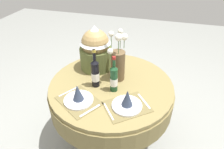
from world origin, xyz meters
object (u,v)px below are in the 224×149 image
dining_table (111,95)px  wine_bottle_left (95,73)px  place_setting_right (127,102)px  wine_bottle_centre (114,78)px  place_setting_left (78,97)px  gift_tub_back_left (95,47)px  flower_vase (118,62)px

dining_table → wine_bottle_left: (-0.13, -0.07, 0.28)m
place_setting_right → wine_bottle_centre: bearing=131.5°
place_setting_right → wine_bottle_centre: wine_bottle_centre is taller
wine_bottle_centre → place_setting_right: bearing=-48.5°
place_setting_left → wine_bottle_centre: size_ratio=1.28×
place_setting_left → wine_bottle_left: 0.26m
dining_table → wine_bottle_centre: (0.05, -0.09, 0.27)m
dining_table → place_setting_right: size_ratio=2.70×
dining_table → wine_bottle_centre: 0.29m
place_setting_right → gift_tub_back_left: (-0.42, 0.49, 0.19)m
place_setting_left → flower_vase: size_ratio=0.92×
place_setting_right → gift_tub_back_left: bearing=131.2°
gift_tub_back_left → flower_vase: bearing=-26.8°
place_setting_right → wine_bottle_left: wine_bottle_left is taller
dining_table → wine_bottle_left: bearing=-152.4°
gift_tub_back_left → place_setting_right: bearing=-48.8°
place_setting_right → wine_bottle_left: size_ratio=1.18×
gift_tub_back_left → wine_bottle_centre: bearing=-49.0°
wine_bottle_left → wine_bottle_centre: wine_bottle_left is taller
wine_bottle_centre → gift_tub_back_left: size_ratio=0.75×
gift_tub_back_left → wine_bottle_left: bearing=-71.6°
place_setting_right → wine_bottle_left: (-0.33, 0.19, 0.09)m
place_setting_right → gift_tub_back_left: 0.67m
wine_bottle_left → wine_bottle_centre: 0.17m
place_setting_left → place_setting_right: same height
dining_table → wine_bottle_left: size_ratio=3.19×
flower_vase → wine_bottle_left: size_ratio=1.29×
dining_table → wine_bottle_left: 0.31m
dining_table → gift_tub_back_left: gift_tub_back_left is taller
flower_vase → wine_bottle_centre: (0.01, -0.18, -0.06)m
place_setting_right → wine_bottle_centre: 0.25m
wine_bottle_left → gift_tub_back_left: gift_tub_back_left is taller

